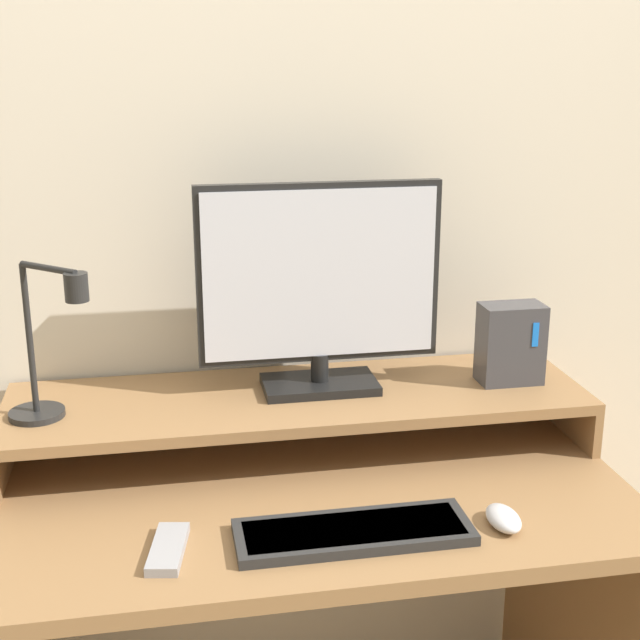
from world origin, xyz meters
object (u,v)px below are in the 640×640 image
object	(u,v)px
mouse	(503,518)
router_dock	(511,343)
monitor	(320,286)
remote_control	(168,549)
keyboard	(354,532)
desk_lamp	(48,355)

from	to	relation	value
mouse	router_dock	bearing A→B (deg)	67.65
monitor	remote_control	distance (m)	0.60
router_dock	keyboard	world-z (taller)	router_dock
desk_lamp	router_dock	size ratio (longest dim) A/B	1.81
router_dock	remote_control	world-z (taller)	router_dock
keyboard	router_dock	bearing A→B (deg)	41.08
router_dock	remote_control	size ratio (longest dim) A/B	1.12
desk_lamp	remote_control	bearing A→B (deg)	-57.51
router_dock	mouse	xyz separation A→B (m)	(-0.15, -0.37, -0.18)
router_dock	mouse	world-z (taller)	router_dock
mouse	desk_lamp	bearing A→B (deg)	156.69
remote_control	mouse	bearing A→B (deg)	-1.93
remote_control	router_dock	bearing A→B (deg)	26.15
desk_lamp	router_dock	bearing A→B (deg)	2.70
keyboard	mouse	distance (m)	0.26
mouse	remote_control	xyz separation A→B (m)	(-0.56, 0.02, -0.01)
keyboard	remote_control	world-z (taller)	keyboard
router_dock	keyboard	xyz separation A→B (m)	(-0.41, -0.36, -0.19)
desk_lamp	keyboard	distance (m)	0.64
desk_lamp	remote_control	xyz separation A→B (m)	(0.20, -0.31, -0.24)
monitor	desk_lamp	world-z (taller)	monitor
router_dock	desk_lamp	bearing A→B (deg)	-177.30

